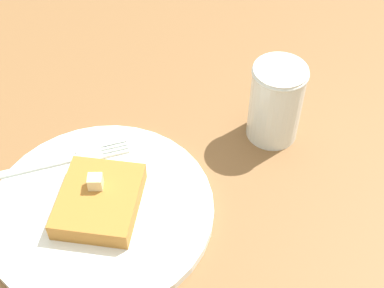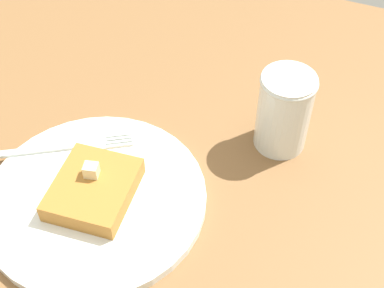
% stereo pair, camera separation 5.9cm
% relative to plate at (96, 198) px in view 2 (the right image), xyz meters
% --- Properties ---
extents(table_surface, '(1.18, 1.18, 0.03)m').
position_rel_plate_xyz_m(table_surface, '(0.01, -0.09, -0.02)').
color(table_surface, brown).
rests_on(table_surface, ground).
extents(plate, '(0.24, 0.24, 0.01)m').
position_rel_plate_xyz_m(plate, '(0.00, 0.00, 0.00)').
color(plate, white).
rests_on(plate, table_surface).
extents(toast_slice_center, '(0.09, 0.10, 0.02)m').
position_rel_plate_xyz_m(toast_slice_center, '(-0.00, -0.00, 0.02)').
color(toast_slice_center, '#A96D2B').
rests_on(toast_slice_center, plate).
extents(butter_pat_primary, '(0.02, 0.02, 0.02)m').
position_rel_plate_xyz_m(butter_pat_primary, '(-0.01, 0.01, 0.03)').
color(butter_pat_primary, beige).
rests_on(butter_pat_primary, toast_slice_center).
extents(fork, '(0.14, 0.10, 0.00)m').
position_rel_plate_xyz_m(fork, '(-0.06, 0.05, 0.01)').
color(fork, silver).
rests_on(fork, plate).
extents(syrup_jar, '(0.06, 0.06, 0.10)m').
position_rel_plate_xyz_m(syrup_jar, '(0.16, 0.16, 0.04)').
color(syrup_jar, '#3A1805').
rests_on(syrup_jar, table_surface).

